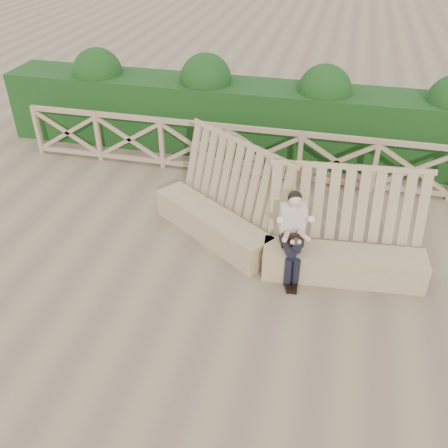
# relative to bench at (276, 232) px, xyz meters

# --- Properties ---
(ground) EXTENTS (60.00, 60.00, 0.00)m
(ground) POSITION_rel_bench_xyz_m (-0.64, -1.07, -0.41)
(ground) COLOR brown
(ground) RESTS_ON ground
(bench) EXTENTS (4.52, 2.01, 1.62)m
(bench) POSITION_rel_bench_xyz_m (0.00, 0.00, 0.00)
(bench) COLOR #7E6548
(bench) RESTS_ON ground
(woman) EXTENTS (0.47, 0.83, 1.38)m
(woman) POSITION_rel_bench_xyz_m (0.29, -0.41, 0.35)
(woman) COLOR black
(woman) RESTS_ON ground
(guardrail) EXTENTS (10.10, 0.09, 1.10)m
(guardrail) POSITION_rel_bench_xyz_m (-0.64, 2.43, 0.14)
(guardrail) COLOR #8F7053
(guardrail) RESTS_ON ground
(hedge) EXTENTS (12.00, 1.20, 1.50)m
(hedge) POSITION_rel_bench_xyz_m (-0.64, 3.63, 0.34)
(hedge) COLOR black
(hedge) RESTS_ON ground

